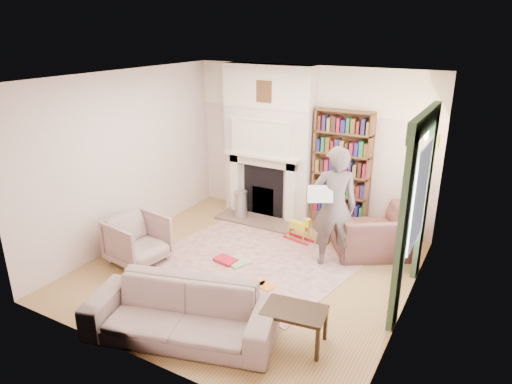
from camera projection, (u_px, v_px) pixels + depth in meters
The scene contains 25 objects.
floor at pixel (248, 269), 6.81m from camera, with size 4.50×4.50×0.00m, color olive.
ceiling at pixel (247, 77), 5.85m from camera, with size 4.50×4.50×0.00m, color white.
wall_back at pixel (310, 146), 8.18m from camera, with size 4.50×4.50×0.00m, color beige.
wall_front at pixel (132, 244), 4.49m from camera, with size 4.50×4.50×0.00m, color beige.
wall_left at pixel (127, 159), 7.36m from camera, with size 4.50×4.50×0.00m, color beige.
wall_right at pixel (414, 211), 5.30m from camera, with size 4.50×4.50×0.00m, color beige.
fireplace at pixel (268, 144), 8.36m from camera, with size 1.70×0.58×2.80m.
bookcase at pixel (342, 164), 7.85m from camera, with size 1.00×0.24×1.85m, color brown.
window at pixel (420, 196), 5.62m from camera, with size 0.02×0.90×1.30m, color silver.
curtain_left at pixel (402, 235), 5.15m from camera, with size 0.07×0.32×2.40m, color #2C432B.
curtain_right at pixel (425, 197), 6.30m from camera, with size 0.07×0.32×2.40m, color #2C432B.
pelmet at pixel (426, 121), 5.32m from camera, with size 0.09×1.70×0.24m, color #2C432B.
wall_sconce at pixel (424, 140), 6.46m from camera, with size 0.20×0.24×0.24m, color gold, non-canonical shape.
rug at pixel (253, 260), 7.06m from camera, with size 2.82×2.17×0.01m, color beige.
armchair_reading at pixel (373, 233), 7.14m from camera, with size 1.14×1.00×0.74m, color #492A26.
armchair_left at pixel (138, 240), 6.92m from camera, with size 0.77×0.79×0.72m, color #BCAD9B.
sofa at pixel (181, 312), 5.25m from camera, with size 2.18×0.85×0.64m, color gray.
man_reading at pixel (334, 207), 6.67m from camera, with size 0.67×0.44×1.85m, color #534642.
newspaper at pixel (320, 194), 6.49m from camera, with size 0.36×0.02×0.26m, color silver.
coffee_table at pixel (294, 326), 5.16m from camera, with size 0.70×0.45×0.45m, color #352512, non-canonical shape.
paraffin_heater at pixel (241, 205), 8.50m from camera, with size 0.24×0.24×0.55m, color #A2A5AA.
rocking_horse at pixel (299, 228), 7.65m from camera, with size 0.51×0.20×0.45m, color gold, non-canonical shape.
board_game at pixel (238, 261), 6.98m from camera, with size 0.33×0.33×0.03m, color #F0DB54.
game_box_lid at pixel (226, 260), 6.99m from camera, with size 0.34×0.22×0.06m, color red.
comic_annuals at pixel (252, 283), 6.40m from camera, with size 0.71×0.43×0.02m.
Camera 1 is at (3.03, -5.18, 3.43)m, focal length 32.00 mm.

